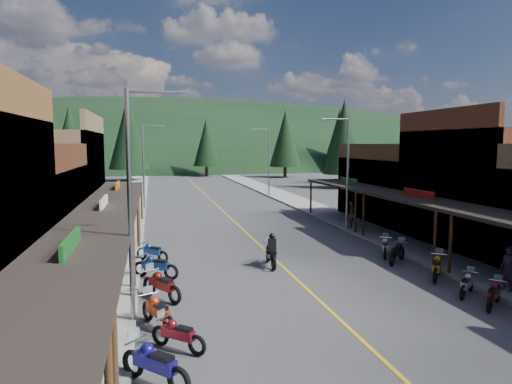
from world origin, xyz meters
TOP-DOWN VIEW (x-y plane):
  - ground at (0.00, 0.00)m, footprint 220.00×220.00m
  - centerline at (0.00, 20.00)m, footprint 0.15×90.00m
  - sidewalk_west at (-8.70, 20.00)m, footprint 3.40×94.00m
  - sidewalk_east at (8.70, 20.00)m, footprint 3.40×94.00m
  - shop_west_3 at (-13.78, 11.30)m, footprint 10.90×10.20m
  - shop_east_2 at (13.78, 1.70)m, footprint 10.90×9.00m
  - shop_east_3 at (13.75, 11.30)m, footprint 10.90×10.20m
  - streetlight_0 at (-6.95, -6.00)m, footprint 2.16×0.18m
  - streetlight_1 at (-6.95, 22.00)m, footprint 2.16×0.18m
  - streetlight_2 at (6.95, 8.00)m, footprint 2.16×0.18m
  - streetlight_3 at (6.95, 30.00)m, footprint 2.16×0.18m
  - ridge_hill at (0.00, 135.00)m, footprint 310.00×140.00m
  - pine_1 at (-24.00, 70.00)m, footprint 5.88×5.88m
  - pine_2 at (-10.00, 58.00)m, footprint 6.72×6.72m
  - pine_3 at (4.00, 66.00)m, footprint 5.04×5.04m
  - pine_4 at (18.00, 60.00)m, footprint 5.88×5.88m
  - pine_5 at (34.00, 72.00)m, footprint 6.72×6.72m
  - pine_6 at (46.00, 64.00)m, footprint 5.04×5.04m
  - pine_7 at (-32.00, 76.00)m, footprint 5.88×5.88m
  - pine_8 at (-22.00, 40.00)m, footprint 4.48×4.48m
  - pine_9 at (24.00, 45.00)m, footprint 4.93×4.93m
  - pine_10 at (-18.00, 50.00)m, footprint 5.38×5.38m
  - pine_11 at (20.00, 38.00)m, footprint 5.82×5.82m
  - bike_west_3 at (-6.40, -10.39)m, footprint 2.14×2.19m
  - bike_west_4 at (-5.70, -8.48)m, footprint 1.89×1.80m
  - bike_west_5 at (-6.27, -6.61)m, footprint 1.58×2.27m
  - bike_west_6 at (-6.08, -3.77)m, footprint 1.97×2.32m
  - bike_west_7 at (-6.29, -0.76)m, footprint 2.32×1.81m
  - bike_west_8 at (-6.43, 2.36)m, footprint 1.98×1.88m
  - bike_east_4 at (6.17, -7.47)m, footprint 1.92×1.71m
  - bike_east_5 at (6.07, -6.08)m, footprint 1.85×1.68m
  - bike_east_6 at (6.30, -3.74)m, footprint 1.98×2.16m
  - bike_east_7 at (6.02, -0.73)m, footprint 2.06×1.95m
  - bike_east_8 at (6.10, 0.67)m, footprint 1.60×2.11m
  - rider_on_bike at (-0.56, 0.11)m, footprint 0.95×2.37m
  - pedestrian_east_a at (7.84, -6.27)m, footprint 0.60×0.76m
  - pedestrian_east_b at (7.63, 8.46)m, footprint 0.98×0.62m

SIDE VIEW (x-z plane):
  - ground at x=0.00m, z-range 0.00..0.00m
  - ridge_hill at x=0.00m, z-range -30.00..30.00m
  - centerline at x=0.00m, z-range 0.00..0.01m
  - sidewalk_west at x=-8.70m, z-range 0.00..0.15m
  - sidewalk_east at x=8.70m, z-range 0.00..0.15m
  - bike_east_5 at x=6.07m, z-range 0.00..1.07m
  - bike_east_4 at x=6.17m, z-range 0.00..1.11m
  - bike_west_4 at x=-5.70m, z-range 0.00..1.12m
  - bike_east_8 at x=6.10m, z-range 0.00..1.16m
  - bike_west_8 at x=-6.43m, z-range 0.00..1.17m
  - bike_east_7 at x=6.02m, z-range 0.00..1.22m
  - bike_west_5 at x=-6.27m, z-range 0.00..1.24m
  - bike_east_6 at x=6.30m, z-range 0.00..1.26m
  - bike_west_7 at x=-6.29m, z-range 0.00..1.29m
  - bike_west_3 at x=-6.40m, z-range 0.00..1.31m
  - bike_west_6 at x=-6.08m, z-range 0.00..1.32m
  - rider_on_bike at x=-0.56m, z-range -0.18..1.59m
  - pedestrian_east_a at x=7.84m, z-range 0.15..1.99m
  - pedestrian_east_b at x=7.63m, z-range 0.15..2.08m
  - shop_east_3 at x=13.75m, z-range -0.57..5.63m
  - shop_east_2 at x=13.78m, z-range -0.58..7.62m
  - shop_west_3 at x=-13.78m, z-range -0.58..7.62m
  - streetlight_0 at x=-6.95m, z-range 0.46..8.46m
  - streetlight_1 at x=-6.95m, z-range 0.46..8.46m
  - streetlight_2 at x=6.95m, z-range 0.46..8.46m
  - streetlight_3 at x=6.95m, z-range 0.46..8.46m
  - pine_8 at x=-22.00m, z-range 0.98..10.98m
  - pine_9 at x=24.00m, z-range 0.98..11.78m
  - pine_3 at x=4.00m, z-range 0.98..11.98m
  - pine_6 at x=46.00m, z-range 0.98..11.98m
  - pine_10 at x=-18.00m, z-range 0.98..12.58m
  - pine_11 at x=20.00m, z-range 0.99..13.39m
  - pine_1 at x=-24.00m, z-range 0.99..13.49m
  - pine_4 at x=18.00m, z-range 0.99..13.49m
  - pine_7 at x=-32.00m, z-range 0.99..13.49m
  - pine_2 at x=-10.00m, z-range 0.99..14.99m
  - pine_5 at x=34.00m, z-range 0.99..14.99m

